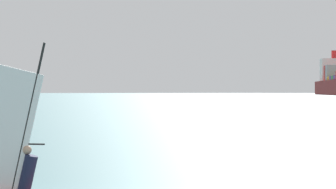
# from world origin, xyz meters

# --- Properties ---
(windsurfer) EXTENTS (3.42, 0.67, 3.92)m
(windsurfer) POSITION_xyz_m (-4.10, 1.42, 0.96)
(windsurfer) COLOR red
(windsurfer) RESTS_ON ground_plane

